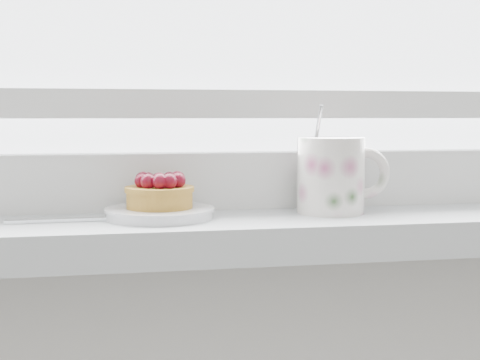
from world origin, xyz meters
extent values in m
cube|color=silver|center=(0.00, 1.90, 0.92)|extent=(1.60, 0.20, 0.04)
cube|color=silver|center=(0.00, 1.97, 0.97)|extent=(1.30, 0.05, 0.07)
cube|color=silver|center=(0.00, 1.97, 1.07)|extent=(1.30, 0.04, 0.04)
cylinder|color=silver|center=(-0.08, 1.89, 0.95)|extent=(0.12, 0.12, 0.01)
cylinder|color=olive|center=(-0.08, 1.89, 0.96)|extent=(0.07, 0.07, 0.02)
cylinder|color=olive|center=(-0.08, 1.89, 0.97)|extent=(0.08, 0.08, 0.01)
sphere|color=#440511|center=(-0.08, 1.89, 0.98)|extent=(0.02, 0.02, 0.02)
sphere|color=#440511|center=(-0.06, 1.90, 0.98)|extent=(0.02, 0.02, 0.02)
sphere|color=#440511|center=(-0.07, 1.91, 0.98)|extent=(0.02, 0.02, 0.02)
sphere|color=#440511|center=(-0.08, 1.91, 0.98)|extent=(0.02, 0.02, 0.02)
sphere|color=#440511|center=(-0.09, 1.91, 0.98)|extent=(0.02, 0.02, 0.02)
sphere|color=#440511|center=(-0.10, 1.90, 0.98)|extent=(0.02, 0.02, 0.02)
sphere|color=#440511|center=(-0.10, 1.89, 0.98)|extent=(0.02, 0.02, 0.02)
sphere|color=#440511|center=(-0.10, 1.88, 0.98)|extent=(0.02, 0.02, 0.02)
sphere|color=#440511|center=(-0.08, 1.87, 0.98)|extent=(0.02, 0.02, 0.02)
sphere|color=#440511|center=(-0.07, 1.87, 0.98)|extent=(0.02, 0.02, 0.02)
sphere|color=#440511|center=(-0.06, 1.88, 0.98)|extent=(0.02, 0.02, 0.02)
cylinder|color=silver|center=(0.12, 1.90, 0.99)|extent=(0.08, 0.08, 0.09)
cylinder|color=black|center=(0.12, 1.90, 1.03)|extent=(0.07, 0.07, 0.01)
torus|color=silver|center=(0.16, 1.90, 0.99)|extent=(0.06, 0.01, 0.06)
cylinder|color=silver|center=(0.11, 1.91, 1.04)|extent=(0.01, 0.02, 0.06)
cube|color=silver|center=(-0.18, 1.89, 0.94)|extent=(0.12, 0.02, 0.00)
cube|color=silver|center=(-0.24, 1.89, 0.94)|extent=(0.02, 0.02, 0.00)
cube|color=silver|center=(-0.11, 1.89, 0.94)|extent=(0.02, 0.01, 0.00)
cube|color=silver|center=(-0.08, 1.89, 0.94)|extent=(0.03, 0.03, 0.00)
cube|color=silver|center=(-0.05, 1.88, 0.94)|extent=(0.04, 0.00, 0.00)
cube|color=silver|center=(-0.05, 1.89, 0.94)|extent=(0.04, 0.00, 0.00)
cube|color=silver|center=(-0.05, 1.89, 0.94)|extent=(0.04, 0.00, 0.00)
cube|color=silver|center=(-0.05, 1.90, 0.94)|extent=(0.04, 0.00, 0.00)
camera|label=1|loc=(-0.13, 1.14, 1.06)|focal=50.00mm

